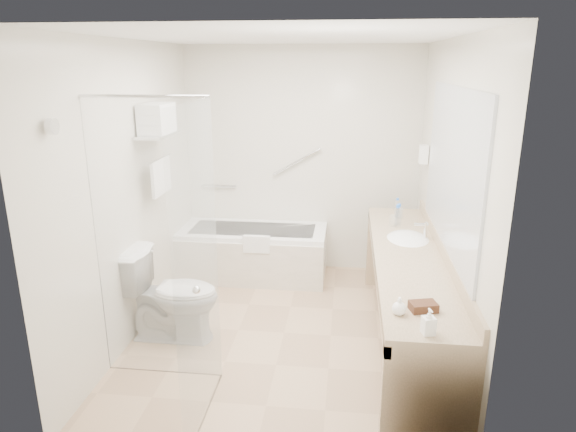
# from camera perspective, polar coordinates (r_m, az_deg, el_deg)

# --- Properties ---
(floor) EXTENTS (3.20, 3.20, 0.00)m
(floor) POSITION_cam_1_polar(r_m,az_deg,el_deg) (4.70, -0.44, -12.84)
(floor) COLOR tan
(floor) RESTS_ON ground
(ceiling) EXTENTS (2.60, 3.20, 0.10)m
(ceiling) POSITION_cam_1_polar(r_m,az_deg,el_deg) (4.09, -0.52, 19.30)
(ceiling) COLOR white
(ceiling) RESTS_ON wall_back
(wall_back) EXTENTS (2.60, 0.10, 2.50)m
(wall_back) POSITION_cam_1_polar(r_m,az_deg,el_deg) (5.77, 1.51, 6.09)
(wall_back) COLOR beige
(wall_back) RESTS_ON ground
(wall_front) EXTENTS (2.60, 0.10, 2.50)m
(wall_front) POSITION_cam_1_polar(r_m,az_deg,el_deg) (2.72, -4.70, -6.46)
(wall_front) COLOR beige
(wall_front) RESTS_ON ground
(wall_left) EXTENTS (0.10, 3.20, 2.50)m
(wall_left) POSITION_cam_1_polar(r_m,az_deg,el_deg) (4.56, -16.91, 2.47)
(wall_left) COLOR beige
(wall_left) RESTS_ON ground
(wall_right) EXTENTS (0.10, 3.20, 2.50)m
(wall_right) POSITION_cam_1_polar(r_m,az_deg,el_deg) (4.26, 17.15, 1.47)
(wall_right) COLOR beige
(wall_right) RESTS_ON ground
(bathtub) EXTENTS (1.60, 0.73, 0.59)m
(bathtub) POSITION_cam_1_polar(r_m,az_deg,el_deg) (5.76, -3.86, -4.05)
(bathtub) COLOR white
(bathtub) RESTS_ON floor
(grab_bar_short) EXTENTS (0.40, 0.03, 0.03)m
(grab_bar_short) POSITION_cam_1_polar(r_m,az_deg,el_deg) (5.96, -7.70, 3.33)
(grab_bar_short) COLOR silver
(grab_bar_short) RESTS_ON wall_back
(grab_bar_long) EXTENTS (0.53, 0.03, 0.33)m
(grab_bar_long) POSITION_cam_1_polar(r_m,az_deg,el_deg) (5.74, 0.98, 6.03)
(grab_bar_long) COLOR silver
(grab_bar_long) RESTS_ON wall_back
(shower_enclosure) EXTENTS (0.96, 0.91, 2.11)m
(shower_enclosure) POSITION_cam_1_polar(r_m,az_deg,el_deg) (3.56, -12.53, -4.32)
(shower_enclosure) COLOR silver
(shower_enclosure) RESTS_ON floor
(towel_shelf) EXTENTS (0.24, 0.55, 0.81)m
(towel_shelf) POSITION_cam_1_polar(r_m,az_deg,el_deg) (4.74, -14.30, 9.41)
(towel_shelf) COLOR silver
(towel_shelf) RESTS_ON wall_left
(vanity_counter) EXTENTS (0.55, 2.70, 0.95)m
(vanity_counter) POSITION_cam_1_polar(r_m,az_deg,el_deg) (4.28, 13.13, -6.82)
(vanity_counter) COLOR tan
(vanity_counter) RESTS_ON floor
(sink) EXTENTS (0.40, 0.52, 0.14)m
(sink) POSITION_cam_1_polar(r_m,az_deg,el_deg) (4.59, 13.15, -2.78)
(sink) COLOR white
(sink) RESTS_ON vanity_counter
(faucet) EXTENTS (0.03, 0.03, 0.14)m
(faucet) POSITION_cam_1_polar(r_m,az_deg,el_deg) (4.57, 15.04, -1.53)
(faucet) COLOR silver
(faucet) RESTS_ON vanity_counter
(mirror) EXTENTS (0.02, 2.00, 1.20)m
(mirror) POSITION_cam_1_polar(r_m,az_deg,el_deg) (4.05, 17.73, 5.01)
(mirror) COLOR #B1B7BE
(mirror) RESTS_ON wall_right
(hairdryer_unit) EXTENTS (0.08, 0.10, 0.18)m
(hairdryer_unit) POSITION_cam_1_polar(r_m,az_deg,el_deg) (5.23, 14.83, 6.64)
(hairdryer_unit) COLOR white
(hairdryer_unit) RESTS_ON wall_right
(toilet) EXTENTS (0.82, 0.46, 0.80)m
(toilet) POSITION_cam_1_polar(r_m,az_deg,el_deg) (4.57, -12.77, -8.55)
(toilet) COLOR white
(toilet) RESTS_ON floor
(amenity_basket) EXTENTS (0.18, 0.15, 0.05)m
(amenity_basket) POSITION_cam_1_polar(r_m,az_deg,el_deg) (3.31, 14.80, -9.70)
(amenity_basket) COLOR #462619
(amenity_basket) RESTS_ON vanity_counter
(soap_bottle_a) EXTENTS (0.11, 0.17, 0.07)m
(soap_bottle_a) POSITION_cam_1_polar(r_m,az_deg,el_deg) (3.05, 15.31, -11.94)
(soap_bottle_a) COLOR white
(soap_bottle_a) RESTS_ON vanity_counter
(soap_bottle_b) EXTENTS (0.10, 0.12, 0.09)m
(soap_bottle_b) POSITION_cam_1_polar(r_m,az_deg,el_deg) (3.22, 12.24, -9.93)
(soap_bottle_b) COLOR white
(soap_bottle_b) RESTS_ON vanity_counter
(water_bottle_left) EXTENTS (0.07, 0.07, 0.21)m
(water_bottle_left) POSITION_cam_1_polar(r_m,az_deg,el_deg) (4.84, 12.06, -0.09)
(water_bottle_left) COLOR silver
(water_bottle_left) RESTS_ON vanity_counter
(water_bottle_mid) EXTENTS (0.06, 0.06, 0.19)m
(water_bottle_mid) POSITION_cam_1_polar(r_m,az_deg,el_deg) (4.94, 12.19, 0.14)
(water_bottle_mid) COLOR silver
(water_bottle_mid) RESTS_ON vanity_counter
(water_bottle_right) EXTENTS (0.05, 0.05, 0.17)m
(water_bottle_right) POSITION_cam_1_polar(r_m,az_deg,el_deg) (5.25, 12.04, 1.00)
(water_bottle_right) COLOR silver
(water_bottle_right) RESTS_ON vanity_counter
(drinking_glass_near) EXTENTS (0.09, 0.09, 0.10)m
(drinking_glass_near) POSITION_cam_1_polar(r_m,az_deg,el_deg) (4.88, 11.62, -0.50)
(drinking_glass_near) COLOR silver
(drinking_glass_near) RESTS_ON vanity_counter
(drinking_glass_far) EXTENTS (0.08, 0.08, 0.09)m
(drinking_glass_far) POSITION_cam_1_polar(r_m,az_deg,el_deg) (5.15, 12.28, 0.33)
(drinking_glass_far) COLOR silver
(drinking_glass_far) RESTS_ON vanity_counter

